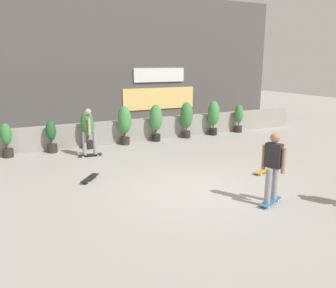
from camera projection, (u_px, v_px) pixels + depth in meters
ground_plane at (193, 190)px, 8.81m from camera, size 48.00×48.00×0.00m
planter_wall at (120, 132)px, 13.94m from camera, size 18.00×0.40×0.90m
building_backdrop at (93, 62)px, 16.77m from camera, size 20.00×2.08×6.50m
potted_plant_1 at (7, 139)px, 11.69m from camera, size 0.37×0.37×1.20m
potted_plant_2 at (51, 136)px, 12.32m from camera, size 0.36×0.36×1.19m
potted_plant_3 at (87, 127)px, 12.84m from camera, size 0.50×0.50×1.47m
potted_plant_4 at (125, 122)px, 13.46m from camera, size 0.54×0.54×1.55m
potted_plant_5 at (156, 120)px, 14.05m from camera, size 0.54×0.54×1.55m
potted_plant_6 at (187, 117)px, 14.67m from camera, size 0.55×0.55×1.57m
potted_plant_7 at (214, 115)px, 15.28m from camera, size 0.54×0.54×1.55m
potted_plant_8 at (239, 117)px, 15.93m from camera, size 0.41×0.41×1.29m
skater_foreground at (273, 165)px, 7.71m from camera, size 0.82×0.52×1.70m
skater_far_left at (89, 130)px, 11.71m from camera, size 0.82×0.56×1.70m
skateboard_near_camera at (90, 178)px, 9.51m from camera, size 0.66×0.75×0.08m
skateboard_aside at (264, 171)px, 10.15m from camera, size 0.82×0.40×0.08m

